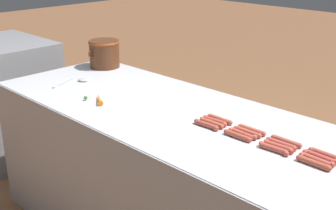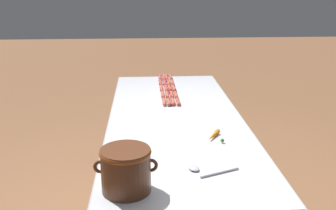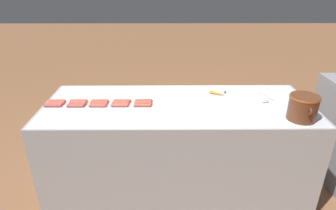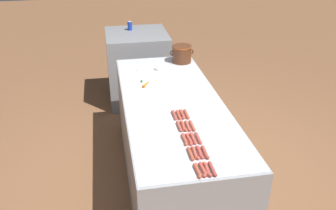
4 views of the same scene
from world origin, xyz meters
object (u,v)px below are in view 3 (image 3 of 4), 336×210
hot_dog_9 (143,102)px  hot_dog_18 (120,106)px  hot_dog_12 (99,104)px  carrot (219,93)px  bean_pot (303,106)px  hot_dog_2 (100,101)px  hot_dog_0 (57,101)px  hot_dog_7 (99,102)px  hot_dog_19 (142,105)px  hot_dog_10 (54,104)px  hot_dog_3 (122,101)px  hot_dog_17 (98,106)px  hot_dog_4 (144,100)px  hot_dog_16 (75,106)px  hot_dog_11 (77,104)px  serving_spoon (265,99)px  hot_dog_14 (143,104)px  hot_dog_1 (79,101)px  hot_dog_15 (53,106)px  hot_dog_8 (121,102)px  hot_dog_13 (120,104)px  hot_dog_5 (56,102)px

hot_dog_9 → hot_dog_18: 0.21m
hot_dog_12 → carrot: bearing=101.5°
hot_dog_12 → bean_pot: bean_pot is taller
hot_dog_2 → hot_dog_12: size_ratio=1.00×
hot_dog_0 → hot_dog_7: size_ratio=1.00×
hot_dog_0 → hot_dog_19: bearing=82.4°
hot_dog_10 → hot_dog_3: bearing=96.5°
hot_dog_0 → hot_dog_17: size_ratio=1.00×
hot_dog_4 → hot_dog_19: bearing=-2.3°
hot_dog_19 → bean_pot: size_ratio=0.56×
hot_dog_9 → carrot: (-0.19, 0.71, 0.00)m
hot_dog_7 → hot_dog_16: bearing=-69.1°
hot_dog_11 → serving_spoon: 1.70m
hot_dog_12 → hot_dog_19: same height
hot_dog_0 → hot_dog_18: 0.59m
hot_dog_14 → hot_dog_16: size_ratio=1.00×
hot_dog_0 → hot_dog_7: same height
hot_dog_9 → hot_dog_14: (0.03, 0.00, 0.00)m
hot_dog_4 → hot_dog_2: bearing=-89.6°
hot_dog_10 → hot_dog_18: (0.04, 0.58, 0.00)m
hot_dog_12 → hot_dog_19: 0.39m
hot_dog_4 → hot_dog_19: (0.11, -0.00, 0.00)m
bean_pot → carrot: bearing=-130.8°
hot_dog_7 → hot_dog_0: bearing=-95.1°
hot_dog_3 → hot_dog_17: 0.23m
serving_spoon → hot_dog_18: bearing=-84.2°
hot_dog_1 → bean_pot: bearing=79.6°
hot_dog_10 → hot_dog_12: bearing=89.9°
hot_dog_2 → hot_dog_15: 0.41m
hot_dog_8 → bean_pot: bearing=78.2°
hot_dog_1 → hot_dog_8: same height
hot_dog_3 → hot_dog_19: same height
hot_dog_16 → bean_pot: bearing=82.9°
hot_dog_7 → hot_dog_17: (0.07, 0.00, 0.00)m
hot_dog_13 → hot_dog_19: 0.20m
hot_dog_10 → serving_spoon: size_ratio=0.61×
hot_dog_17 → bean_pot: (0.23, 1.67, 0.10)m
hot_dog_4 → hot_dog_8: size_ratio=1.00×
hot_dog_16 → hot_dog_19: 0.58m
hot_dog_8 → hot_dog_17: same height
hot_dog_4 → hot_dog_13: 0.21m
bean_pot → hot_dog_13: bearing=-100.4°
hot_dog_3 → hot_dog_13: (0.07, -0.01, 0.00)m
hot_dog_11 → serving_spoon: hot_dog_11 is taller
hot_dog_9 → bean_pot: size_ratio=0.56×
hot_dog_2 → bean_pot: bean_pot is taller
hot_dog_0 → hot_dog_13: (0.07, 0.58, 0.00)m
hot_dog_4 → hot_dog_15: same height
hot_dog_1 → hot_dog_15: size_ratio=1.00×
hot_dog_5 → hot_dog_12: same height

